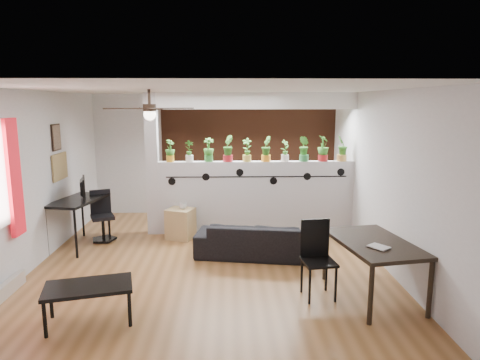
# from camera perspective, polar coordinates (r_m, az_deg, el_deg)

# --- Properties ---
(room_shell) EXTENTS (6.30, 7.10, 2.90)m
(room_shell) POSITION_cam_1_polar(r_m,az_deg,el_deg) (6.39, -4.07, 0.18)
(room_shell) COLOR brown
(room_shell) RESTS_ON ground
(partition_wall) EXTENTS (3.60, 0.18, 1.35)m
(partition_wall) POSITION_cam_1_polar(r_m,az_deg,el_deg) (8.00, 2.18, -2.30)
(partition_wall) COLOR #BCBCC1
(partition_wall) RESTS_ON ground
(ceiling_header) EXTENTS (3.60, 0.18, 0.30)m
(ceiling_header) POSITION_cam_1_polar(r_m,az_deg,el_deg) (7.81, 2.27, 10.52)
(ceiling_header) COLOR silver
(ceiling_header) RESTS_ON room_shell
(pier_column) EXTENTS (0.22, 0.20, 2.60)m
(pier_column) POSITION_cam_1_polar(r_m,az_deg,el_deg) (7.99, -11.60, 2.04)
(pier_column) COLOR #BCBCC1
(pier_column) RESTS_ON ground
(brick_panel) EXTENTS (3.90, 0.05, 2.60)m
(brick_panel) POSITION_cam_1_polar(r_m,az_deg,el_deg) (9.34, 1.61, 3.42)
(brick_panel) COLOR #B05733
(brick_panel) RESTS_ON ground
(vine_decal) EXTENTS (3.31, 0.01, 0.30)m
(vine_decal) POSITION_cam_1_polar(r_m,az_deg,el_deg) (7.83, 2.24, 0.44)
(vine_decal) COLOR black
(vine_decal) RESTS_ON partition_wall
(baseboard_heater) EXTENTS (0.08, 1.00, 0.18)m
(baseboard_heater) POSITION_cam_1_polar(r_m,az_deg,el_deg) (6.27, -28.97, -12.89)
(baseboard_heater) COLOR beige
(baseboard_heater) RESTS_ON ground
(corkboard) EXTENTS (0.03, 0.60, 0.45)m
(corkboard) POSITION_cam_1_polar(r_m,az_deg,el_deg) (7.85, -22.90, 1.65)
(corkboard) COLOR olive
(corkboard) RESTS_ON room_shell
(framed_art) EXTENTS (0.03, 0.34, 0.44)m
(framed_art) POSITION_cam_1_polar(r_m,az_deg,el_deg) (7.75, -23.31, 5.25)
(framed_art) COLOR #8C7259
(framed_art) RESTS_ON room_shell
(ceiling_fan) EXTENTS (1.19, 1.19, 0.43)m
(ceiling_fan) POSITION_cam_1_polar(r_m,az_deg,el_deg) (6.08, -11.95, 9.08)
(ceiling_fan) COLOR black
(ceiling_fan) RESTS_ON room_shell
(potted_plant_0) EXTENTS (0.25, 0.26, 0.41)m
(potted_plant_0) POSITION_cam_1_polar(r_m,az_deg,el_deg) (7.91, -9.31, 3.97)
(potted_plant_0) COLOR orange
(potted_plant_0) RESTS_ON partition_wall
(potted_plant_1) EXTENTS (0.23, 0.19, 0.40)m
(potted_plant_1) POSITION_cam_1_polar(r_m,az_deg,el_deg) (7.87, -6.77, 3.97)
(potted_plant_1) COLOR white
(potted_plant_1) RESTS_ON partition_wall
(potted_plant_2) EXTENTS (0.24, 0.20, 0.43)m
(potted_plant_2) POSITION_cam_1_polar(r_m,az_deg,el_deg) (7.84, -4.21, 4.12)
(potted_plant_2) COLOR #2F8332
(potted_plant_2) RESTS_ON partition_wall
(potted_plant_3) EXTENTS (0.21, 0.26, 0.48)m
(potted_plant_3) POSITION_cam_1_polar(r_m,az_deg,el_deg) (7.83, -1.64, 4.33)
(potted_plant_3) COLOR #B31C26
(potted_plant_3) RESTS_ON partition_wall
(potted_plant_4) EXTENTS (0.25, 0.21, 0.43)m
(potted_plant_4) POSITION_cam_1_polar(r_m,az_deg,el_deg) (7.84, 0.94, 4.14)
(potted_plant_4) COLOR gold
(potted_plant_4) RESTS_ON partition_wall
(potted_plant_5) EXTENTS (0.24, 0.28, 0.47)m
(potted_plant_5) POSITION_cam_1_polar(r_m,az_deg,el_deg) (7.86, 3.50, 4.27)
(potted_plant_5) COLOR orange
(potted_plant_5) RESTS_ON partition_wall
(potted_plant_6) EXTENTS (0.26, 0.25, 0.40)m
(potted_plant_6) POSITION_cam_1_polar(r_m,az_deg,el_deg) (7.91, 6.04, 4.03)
(potted_plant_6) COLOR white
(potted_plant_6) RESTS_ON partition_wall
(potted_plant_7) EXTENTS (0.26, 0.29, 0.47)m
(potted_plant_7) POSITION_cam_1_polar(r_m,az_deg,el_deg) (7.96, 8.56, 4.25)
(potted_plant_7) COLOR #308644
(potted_plant_7) RESTS_ON partition_wall
(potted_plant_8) EXTENTS (0.25, 0.29, 0.48)m
(potted_plant_8) POSITION_cam_1_polar(r_m,az_deg,el_deg) (8.03, 11.03, 4.26)
(potted_plant_8) COLOR red
(potted_plant_8) RESTS_ON partition_wall
(potted_plant_9) EXTENTS (0.32, 0.32, 0.48)m
(potted_plant_9) POSITION_cam_1_polar(r_m,az_deg,el_deg) (8.11, 13.46, 4.24)
(potted_plant_9) COLOR gold
(potted_plant_9) RESTS_ON partition_wall
(sofa) EXTENTS (1.87, 0.97, 0.52)m
(sofa) POSITION_cam_1_polar(r_m,az_deg,el_deg) (6.88, 2.04, -8.00)
(sofa) COLOR black
(sofa) RESTS_ON ground
(cube_shelf) EXTENTS (0.55, 0.52, 0.55)m
(cube_shelf) POSITION_cam_1_polar(r_m,az_deg,el_deg) (7.80, -7.92, -5.78)
(cube_shelf) COLOR tan
(cube_shelf) RESTS_ON ground
(cup) EXTENTS (0.16, 0.16, 0.11)m
(cup) POSITION_cam_1_polar(r_m,az_deg,el_deg) (7.71, -7.61, -3.45)
(cup) COLOR gray
(cup) RESTS_ON cube_shelf
(computer_desk) EXTENTS (0.83, 1.24, 0.82)m
(computer_desk) POSITION_cam_1_polar(r_m,az_deg,el_deg) (7.69, -20.78, -2.97)
(computer_desk) COLOR black
(computer_desk) RESTS_ON ground
(monitor) EXTENTS (0.33, 0.16, 0.19)m
(monitor) POSITION_cam_1_polar(r_m,az_deg,el_deg) (7.79, -20.51, -1.48)
(monitor) COLOR black
(monitor) RESTS_ON computer_desk
(office_chair) EXTENTS (0.49, 0.49, 0.88)m
(office_chair) POSITION_cam_1_polar(r_m,az_deg,el_deg) (7.96, -17.89, -4.99)
(office_chair) COLOR black
(office_chair) RESTS_ON ground
(dining_table) EXTENTS (1.04, 1.46, 0.73)m
(dining_table) POSITION_cam_1_polar(r_m,az_deg,el_deg) (5.61, 17.41, -8.55)
(dining_table) COLOR black
(dining_table) RESTS_ON ground
(book) EXTENTS (0.28, 0.29, 0.02)m
(book) POSITION_cam_1_polar(r_m,az_deg,el_deg) (5.29, 17.48, -8.72)
(book) COLOR gray
(book) RESTS_ON dining_table
(folding_chair) EXTENTS (0.44, 0.44, 0.97)m
(folding_chair) POSITION_cam_1_polar(r_m,az_deg,el_deg) (5.54, 10.20, -9.34)
(folding_chair) COLOR black
(folding_chair) RESTS_ON ground
(coffee_table) EXTENTS (1.03, 0.73, 0.44)m
(coffee_table) POSITION_cam_1_polar(r_m,az_deg,el_deg) (5.15, -19.55, -13.55)
(coffee_table) COLOR black
(coffee_table) RESTS_ON ground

